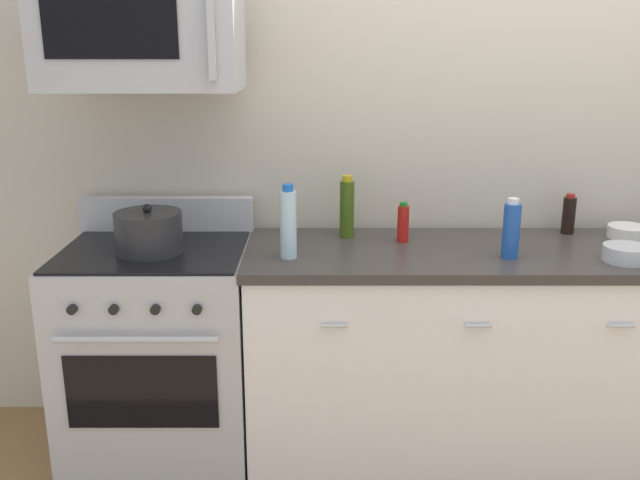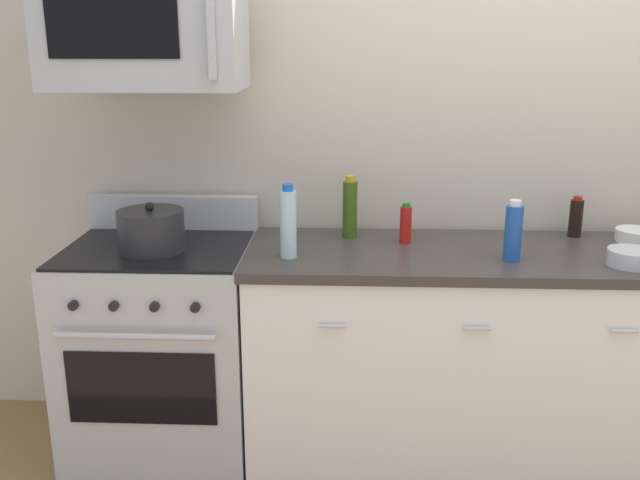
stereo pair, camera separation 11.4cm
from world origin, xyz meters
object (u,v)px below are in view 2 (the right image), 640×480
microwave (145,36)px  bowl_white_ceramic (636,235)px  range_oven (163,348)px  bottle_soy_sauce_dark (576,217)px  bottle_water_clear (288,223)px  bottle_soda_blue (513,232)px  stockpot (151,230)px  bottle_hot_sauce_red (406,224)px  bottle_olive_oil (350,208)px  bowl_steel_prep (631,257)px

microwave → bowl_white_ceramic: bearing=3.5°
range_oven → bottle_soy_sauce_dark: 1.85m
bottle_water_clear → bottle_soy_sauce_dark: bearing=16.3°
range_oven → bottle_soda_blue: bottle_soda_blue is taller
range_oven → stockpot: size_ratio=4.05×
range_oven → bowl_white_ceramic: bearing=4.8°
bottle_hot_sauce_red → microwave: bearing=-176.6°
bottle_water_clear → microwave: bearing=163.8°
bottle_olive_oil → bottle_soy_sauce_dark: bearing=3.3°
range_oven → bottle_water_clear: (0.55, -0.12, 0.59)m
bottle_soy_sauce_dark → bottle_water_clear: size_ratio=0.61×
bottle_soda_blue → range_oven: bearing=175.3°
range_oven → bottle_hot_sauce_red: bearing=5.9°
bottle_soda_blue → bowl_white_ceramic: (0.58, 0.28, -0.08)m
microwave → stockpot: size_ratio=2.82×
stockpot → range_oven: bearing=90.0°
bottle_soy_sauce_dark → bottle_soda_blue: bearing=-134.4°
bottle_soy_sauce_dark → bowl_steel_prep: 0.41m
range_oven → bottle_water_clear: bearing=-11.9°
bottle_olive_oil → bowl_white_ceramic: (1.20, -0.01, -0.10)m
bottle_olive_oil → bottle_hot_sauce_red: size_ratio=1.58×
bottle_water_clear → bowl_white_ceramic: (1.44, 0.28, -0.11)m
range_oven → bottle_water_clear: bottle_water_clear is taller
microwave → bottle_soda_blue: (1.41, -0.16, -0.72)m
bowl_white_ceramic → bowl_steel_prep: size_ratio=0.98×
range_oven → bowl_steel_prep: range_oven is taller
bottle_soy_sauce_dark → bottle_olive_oil: bearing=-176.7°
range_oven → bowl_white_ceramic: (1.99, 0.17, 0.48)m
bottle_soy_sauce_dark → bowl_white_ceramic: (0.23, -0.07, -0.06)m
bottle_olive_oil → stockpot: bearing=-163.7°
bowl_steel_prep → stockpot: size_ratio=0.65×
stockpot → bottle_soy_sauce_dark: bearing=9.3°
bottle_water_clear → bowl_white_ceramic: bearing=11.2°
bottle_olive_oil → bowl_steel_prep: size_ratio=1.57×
bottle_soy_sauce_dark → bottle_hot_sauce_red: bottle_soy_sauce_dark is taller
range_oven → bottle_soda_blue: 1.53m
bottle_olive_oil → bowl_white_ceramic: size_ratio=1.60×
bottle_soda_blue → bowl_steel_prep: 0.44m
microwave → bottle_olive_oil: 1.07m
microwave → bottle_olive_oil: microwave is taller
bottle_soy_sauce_dark → stockpot: size_ratio=0.67×
range_oven → bottle_soy_sauce_dark: (1.76, 0.24, 0.53)m
microwave → bottle_hot_sauce_red: microwave is taller
bottle_olive_oil → bottle_hot_sauce_red: bottle_olive_oil is taller
bottle_soy_sauce_dark → bottle_olive_oil: 0.97m
microwave → bowl_white_ceramic: microwave is taller
bottle_olive_oil → microwave: bearing=-170.4°
bottle_soy_sauce_dark → bottle_olive_oil: size_ratio=0.66×
bottle_hot_sauce_red → bowl_white_ceramic: bearing=3.6°
range_oven → bowl_white_ceramic: size_ratio=6.39×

